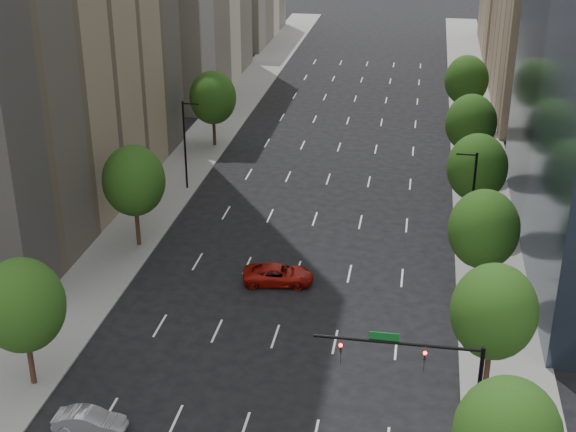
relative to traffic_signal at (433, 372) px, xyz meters
The scene contains 16 objects.
sidewalk_left 40.05m from the traffic_signal, 130.94° to the left, with size 6.00×200.00×0.15m, color slate.
sidewalk_right 30.84m from the traffic_signal, 80.59° to the left, with size 6.00×200.00×0.15m, color slate.
filler_right 104.05m from the traffic_signal, 82.00° to the left, with size 14.00×26.00×16.00m, color #8C7759.
tree_right_1 6.96m from the traffic_signal, 59.96° to the left, with size 5.20×5.20×8.75m.
tree_right_2 18.34m from the traffic_signal, 79.09° to the left, with size 5.20×5.20×8.61m.
tree_right_3 30.21m from the traffic_signal, 83.40° to the left, with size 5.20×5.20×8.89m.
tree_right_4 44.14m from the traffic_signal, 85.49° to the left, with size 5.20×5.20×8.46m.
tree_right_5 60.11m from the traffic_signal, 86.69° to the left, with size 5.20×5.20×8.75m.
tree_left_0 24.62m from the traffic_signal, behind, with size 5.20×5.20×8.75m.
tree_left_1 32.96m from the traffic_signal, 138.11° to the left, with size 5.20×5.20×8.97m.
tree_left_2 53.91m from the traffic_signal, 117.07° to the left, with size 5.20×5.20×8.68m.
streetlight_rn 25.17m from the traffic_signal, 83.37° to the left, with size 1.70×0.20×9.00m.
streetlight_ln 42.42m from the traffic_signal, 124.40° to the left, with size 1.70×0.20×9.00m.
traffic_signal is the anchor object (origin of this frame).
car_silver 19.85m from the traffic_signal, behind, with size 1.47×4.20×1.39m, color #95959A.
car_red_far 21.52m from the traffic_signal, 123.64° to the left, with size 2.52×5.46×1.52m, color maroon.
Camera 1 is at (8.91, -7.34, 30.83)m, focal length 50.93 mm.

